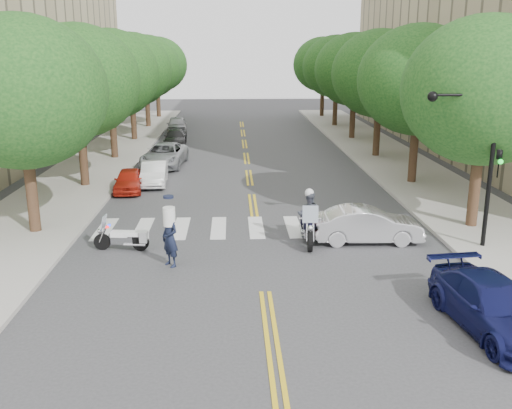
{
  "coord_description": "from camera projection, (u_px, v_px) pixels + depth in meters",
  "views": [
    {
      "loc": [
        -0.95,
        -15.93,
        7.1
      ],
      "look_at": [
        -0.06,
        5.33,
        1.3
      ],
      "focal_mm": 40.0,
      "sensor_mm": 36.0,
      "label": 1
    }
  ],
  "objects": [
    {
      "name": "parked_car_a",
      "position": [
        129.0,
        180.0,
        29.38
      ],
      "size": [
        1.59,
        3.5,
        1.16
      ],
      "primitive_type": "imported",
      "rotation": [
        0.0,
        0.0,
        0.06
      ],
      "color": "red",
      "rests_on": "ground"
    },
    {
      "name": "parked_car_e",
      "position": [
        177.0,
        125.0,
        49.61
      ],
      "size": [
        2.04,
        4.42,
        1.47
      ],
      "primitive_type": "imported",
      "rotation": [
        0.0,
        0.0,
        0.07
      ],
      "color": "#A7A8AD",
      "rests_on": "ground"
    },
    {
      "name": "parked_car_d",
      "position": [
        175.0,
        138.0,
        43.44
      ],
      "size": [
        1.81,
        4.11,
        1.18
      ],
      "primitive_type": "imported",
      "rotation": [
        0.0,
        0.0,
        0.04
      ],
      "color": "black",
      "rests_on": "ground"
    },
    {
      "name": "tree_r_1",
      "position": [
        419.0,
        80.0,
        29.65
      ],
      "size": [
        6.4,
        6.4,
        8.45
      ],
      "color": "#382316",
      "rests_on": "ground"
    },
    {
      "name": "parked_car_b",
      "position": [
        154.0,
        173.0,
        30.86
      ],
      "size": [
        1.54,
        3.81,
        1.23
      ],
      "primitive_type": "imported",
      "rotation": [
        0.0,
        0.0,
        0.06
      ],
      "color": "white",
      "rests_on": "ground"
    },
    {
      "name": "motorcycle_parked",
      "position": [
        126.0,
        238.0,
        20.74
      ],
      "size": [
        2.04,
        0.58,
        1.31
      ],
      "rotation": [
        0.0,
        0.0,
        1.47
      ],
      "color": "black",
      "rests_on": "ground"
    },
    {
      "name": "sidewalk_right",
      "position": [
        386.0,
        156.0,
        38.83
      ],
      "size": [
        5.0,
        60.0,
        0.15
      ],
      "primitive_type": "cube",
      "color": "#9E9991",
      "rests_on": "ground"
    },
    {
      "name": "motorcycle_police",
      "position": [
        309.0,
        219.0,
        21.48
      ],
      "size": [
        0.91,
        2.6,
        2.12
      ],
      "rotation": [
        0.0,
        0.0,
        3.08
      ],
      "color": "black",
      "rests_on": "ground"
    },
    {
      "name": "tree_r_5",
      "position": [
        323.0,
        65.0,
        60.49
      ],
      "size": [
        6.4,
        6.4,
        8.45
      ],
      "color": "#382316",
      "rests_on": "ground"
    },
    {
      "name": "tree_l_1",
      "position": [
        77.0,
        81.0,
        28.94
      ],
      "size": [
        6.4,
        6.4,
        8.45
      ],
      "color": "#382316",
      "rests_on": "ground"
    },
    {
      "name": "tree_r_2",
      "position": [
        380.0,
        74.0,
        37.36
      ],
      "size": [
        6.4,
        6.4,
        8.45
      ],
      "color": "#382316",
      "rests_on": "ground"
    },
    {
      "name": "sedan_blue",
      "position": [
        493.0,
        306.0,
        14.78
      ],
      "size": [
        2.44,
        4.84,
        1.35
      ],
      "primitive_type": "imported",
      "rotation": [
        0.0,
        0.0,
        0.12
      ],
      "color": "#111447",
      "rests_on": "ground"
    },
    {
      "name": "convertible",
      "position": [
        367.0,
        225.0,
        21.58
      ],
      "size": [
        4.14,
        1.51,
        1.35
      ],
      "primitive_type": "imported",
      "rotation": [
        0.0,
        0.0,
        1.55
      ],
      "color": "silver",
      "rests_on": "ground"
    },
    {
      "name": "tree_l_5",
      "position": [
        157.0,
        65.0,
        59.78
      ],
      "size": [
        6.4,
        6.4,
        8.45
      ],
      "color": "#382316",
      "rests_on": "ground"
    },
    {
      "name": "parked_car_c",
      "position": [
        165.0,
        155.0,
        35.66
      ],
      "size": [
        2.78,
        5.29,
        1.42
      ],
      "primitive_type": "imported",
      "rotation": [
        0.0,
        0.0,
        -0.08
      ],
      "color": "#929499",
      "rests_on": "ground"
    },
    {
      "name": "tree_r_4",
      "position": [
        337.0,
        67.0,
        52.78
      ],
      "size": [
        6.4,
        6.4,
        8.45
      ],
      "color": "#382316",
      "rests_on": "ground"
    },
    {
      "name": "traffic_signal_pole",
      "position": [
        480.0,
        149.0,
        19.96
      ],
      "size": [
        2.82,
        0.42,
        6.0
      ],
      "color": "black",
      "rests_on": "ground"
    },
    {
      "name": "tree_l_2",
      "position": [
        110.0,
        74.0,
        36.65
      ],
      "size": [
        6.4,
        6.4,
        8.45
      ],
      "color": "#382316",
      "rests_on": "ground"
    },
    {
      "name": "ground",
      "position": [
        265.0,
        292.0,
        17.26
      ],
      "size": [
        140.0,
        140.0,
        0.0
      ],
      "primitive_type": "plane",
      "color": "#38383A",
      "rests_on": "ground"
    },
    {
      "name": "tree_r_3",
      "position": [
        355.0,
        70.0,
        45.07
      ],
      "size": [
        6.4,
        6.4,
        8.45
      ],
      "color": "#382316",
      "rests_on": "ground"
    },
    {
      "name": "tree_l_4",
      "position": [
        146.0,
        67.0,
        52.07
      ],
      "size": [
        6.4,
        6.4,
        8.45
      ],
      "color": "#382316",
      "rests_on": "ground"
    },
    {
      "name": "tree_r_0",
      "position": [
        485.0,
        91.0,
        21.94
      ],
      "size": [
        6.4,
        6.4,
        8.45
      ],
      "color": "#382316",
      "rests_on": "ground"
    },
    {
      "name": "tree_l_0",
      "position": [
        21.0,
        92.0,
        21.22
      ],
      "size": [
        6.4,
        6.4,
        8.45
      ],
      "color": "#382316",
      "rests_on": "ground"
    },
    {
      "name": "tree_l_3",
      "position": [
        131.0,
        70.0,
        44.36
      ],
      "size": [
        6.4,
        6.4,
        8.45
      ],
      "color": "#382316",
      "rests_on": "ground"
    },
    {
      "name": "officer_standing",
      "position": [
        170.0,
        238.0,
        19.1
      ],
      "size": [
        0.83,
        0.86,
        1.98
      ],
      "primitive_type": "imported",
      "rotation": [
        0.0,
        0.0,
        -0.87
      ],
      "color": "#151B31",
      "rests_on": "ground"
    },
    {
      "name": "sidewalk_left",
      "position": [
        105.0,
        158.0,
        38.06
      ],
      "size": [
        5.0,
        60.0,
        0.15
      ],
      "primitive_type": "cube",
      "color": "#9E9991",
      "rests_on": "ground"
    }
  ]
}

